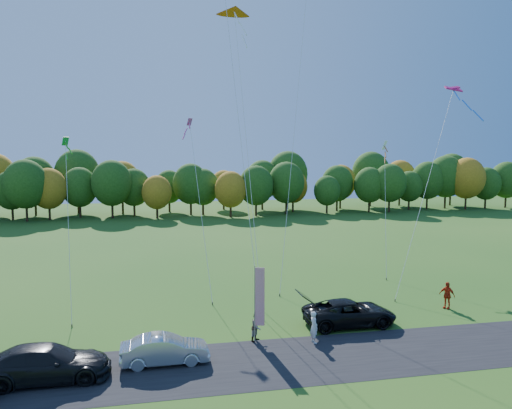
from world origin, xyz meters
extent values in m
plane|color=#1E4F15|center=(0.00, 0.00, 0.00)|extent=(160.00, 160.00, 0.00)
cube|color=black|center=(0.00, -4.00, 0.01)|extent=(90.00, 6.00, 0.01)
imported|color=black|center=(4.72, 0.29, 0.79)|extent=(5.72, 2.66, 1.59)
imported|color=silver|center=(-6.54, -3.12, 0.73)|extent=(4.45, 1.62, 1.46)
imported|color=black|center=(-11.99, -3.93, 0.84)|extent=(5.85, 2.45, 1.69)
imported|color=silver|center=(1.68, -1.96, 0.90)|extent=(0.50, 0.70, 1.79)
imported|color=gray|center=(-1.39, -1.04, 0.80)|extent=(0.98, 0.99, 1.61)
imported|color=red|center=(12.49, 2.10, 0.92)|extent=(0.97, 1.15, 1.84)
cylinder|color=#999999|center=(-1.56, -1.30, 2.19)|extent=(0.06, 0.06, 4.39)
cube|color=red|center=(-1.29, -1.36, 2.63)|extent=(0.54, 0.16, 3.29)
cube|color=navy|center=(-1.29, -1.33, 3.85)|extent=(0.54, 0.15, 0.86)
cylinder|color=#4C3F33|center=(-0.33, 3.14, 0.10)|extent=(0.08, 0.08, 0.20)
cylinder|color=#4C3F33|center=(2.03, 7.15, 0.10)|extent=(0.08, 0.08, 0.20)
cylinder|color=#4C3F33|center=(0.05, 4.32, 0.10)|extent=(0.08, 0.08, 0.20)
cone|color=#BD500B|center=(-0.23, 13.72, 22.08)|extent=(2.84, 2.17, 3.10)
cylinder|color=#4C3F33|center=(9.77, 4.22, 0.10)|extent=(0.08, 0.08, 0.20)
cube|color=#D61770|center=(17.67, 10.35, 15.85)|extent=(2.98, 1.04, 1.15)
cylinder|color=#4C3F33|center=(-12.00, 3.33, 0.10)|extent=(0.08, 0.08, 0.20)
cube|color=#178D2F|center=(-12.76, 8.28, 11.36)|extent=(0.99, 0.99, 1.17)
cylinder|color=#4C3F33|center=(11.92, 9.96, 0.10)|extent=(0.08, 0.08, 0.20)
cube|color=white|center=(14.59, 16.45, 11.28)|extent=(1.43, 1.43, 1.71)
cylinder|color=#4C3F33|center=(-3.10, 6.08, 0.10)|extent=(0.08, 0.08, 0.20)
cube|color=#C34185|center=(-3.98, 13.67, 13.08)|extent=(1.02, 1.02, 1.21)
camera|label=1|loc=(-6.88, -27.74, 10.63)|focal=35.00mm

